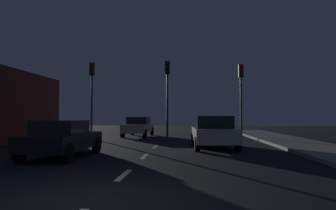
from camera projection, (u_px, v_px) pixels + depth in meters
name	position (u px, v px, depth m)	size (l,w,h in m)	color
ground_plane	(147.00, 155.00, 12.51)	(80.00, 80.00, 0.00)	black
lane_stripe_second	(124.00, 175.00, 8.13)	(0.16, 1.60, 0.01)	silver
lane_stripe_third	(145.00, 156.00, 11.91)	(0.16, 1.60, 0.01)	silver
lane_stripe_fourth	(155.00, 147.00, 15.70)	(0.16, 1.60, 0.01)	silver
traffic_signal_left	(92.00, 85.00, 21.63)	(0.32, 0.38, 5.29)	#4C4C51
traffic_signal_center	(167.00, 85.00, 21.27)	(0.32, 0.38, 5.33)	#2D2D30
traffic_signal_right	(241.00, 87.00, 20.92)	(0.32, 0.38, 5.05)	#2D2D30
car_stopped_ahead	(213.00, 132.00, 15.18)	(2.13, 4.52, 1.55)	silver
car_adjacent_lane	(62.00, 138.00, 11.72)	(1.95, 4.12, 1.39)	black
car_oncoming_far	(138.00, 126.00, 24.03)	(1.98, 4.36, 1.49)	beige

